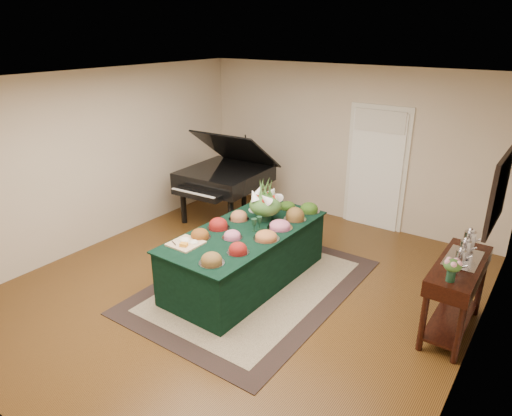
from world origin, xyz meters
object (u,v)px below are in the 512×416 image
Objects in this scene: buffet_table at (246,256)px; floral_centerpiece at (266,201)px; grand_piano at (225,176)px; mahogany_sideboard at (458,279)px.

buffet_table is 0.79m from floral_centerpiece.
grand_piano is (-1.62, 1.57, 0.42)m from buffet_table.
floral_centerpiece is 0.37× the size of mahogany_sideboard.
floral_centerpiece is 2.00m from grand_piano.
buffet_table is 2.62m from mahogany_sideboard.
mahogany_sideboard is at bearing 9.88° from buffet_table.
floral_centerpiece reaches higher than buffet_table.
buffet_table is 1.94× the size of mahogany_sideboard.
floral_centerpiece is (0.02, 0.44, 0.66)m from buffet_table.
mahogany_sideboard is (2.56, 0.45, 0.29)m from buffet_table.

